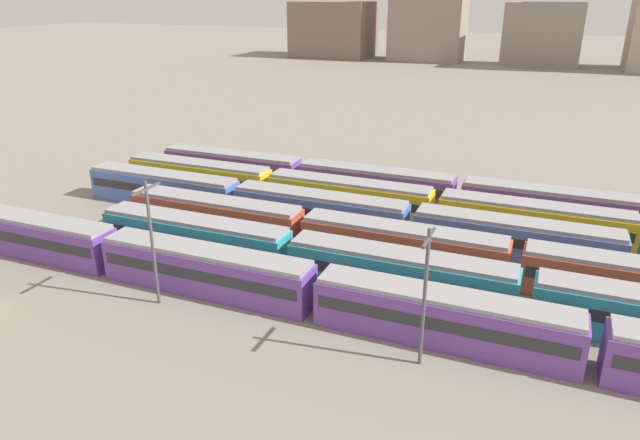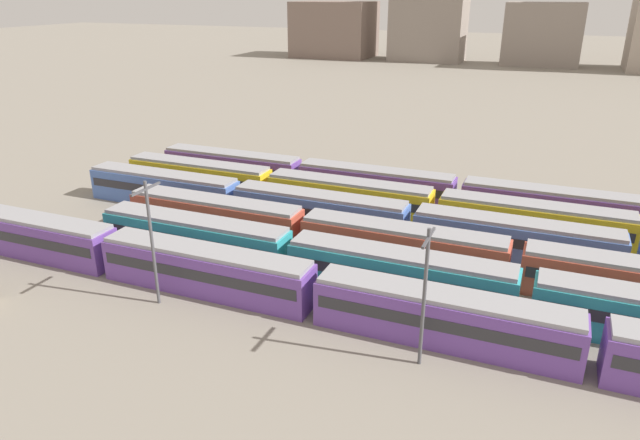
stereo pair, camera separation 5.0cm
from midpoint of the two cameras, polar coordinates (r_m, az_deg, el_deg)
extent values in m
plane|color=gray|center=(60.95, -9.50, -0.34)|extent=(600.00, 600.00, 0.00)
cube|color=#6B429E|center=(59.04, -26.74, -1.45)|extent=(18.00, 3.00, 3.40)
cube|color=#2D2D33|center=(58.89, -26.80, -1.08)|extent=(17.20, 3.06, 0.90)
cube|color=#939399|center=(58.40, -27.04, 0.24)|extent=(17.60, 2.70, 0.35)
cube|color=#6B429E|center=(47.13, -11.13, -5.06)|extent=(18.00, 3.00, 3.40)
cube|color=#2D2D33|center=(46.95, -11.16, -4.61)|extent=(17.20, 3.06, 0.90)
cube|color=#939399|center=(46.32, -11.29, -2.99)|extent=(17.60, 2.70, 0.35)
cube|color=#6B429E|center=(40.88, 12.07, -9.59)|extent=(18.00, 3.00, 3.40)
cube|color=#2D2D33|center=(40.67, 12.12, -9.10)|extent=(17.20, 3.06, 0.90)
cube|color=#939399|center=(39.95, 12.29, -7.29)|extent=(17.60, 2.70, 0.35)
cube|color=teal|center=(53.33, -12.16, -1.86)|extent=(18.00, 3.00, 3.40)
cube|color=#2D2D33|center=(53.17, -12.20, -1.46)|extent=(17.20, 3.06, 0.90)
cube|color=#939399|center=(52.62, -12.32, 0.01)|extent=(17.60, 2.70, 0.35)
cube|color=teal|center=(46.10, 7.84, -5.47)|extent=(18.00, 3.00, 3.40)
cube|color=#2D2D33|center=(45.91, 7.87, -5.02)|extent=(17.20, 3.06, 0.90)
cube|color=#939399|center=(45.28, 7.96, -3.36)|extent=(17.60, 2.70, 0.35)
cube|color=#BC4C38|center=(57.90, -10.27, 0.21)|extent=(18.00, 3.00, 3.40)
cube|color=#2D2D33|center=(57.75, -10.29, 0.59)|extent=(17.20, 3.06, 0.90)
cube|color=#939399|center=(57.25, -10.39, 1.96)|extent=(17.60, 2.70, 0.35)
cube|color=#BC4C38|center=(50.90, 8.11, -2.75)|extent=(18.00, 3.00, 3.40)
cube|color=#2D2D33|center=(50.73, 8.14, -2.34)|extent=(17.20, 3.06, 0.90)
cube|color=#939399|center=(50.15, 8.22, -0.81)|extent=(17.60, 2.70, 0.35)
cube|color=#4C70BC|center=(67.34, -15.11, 2.89)|extent=(18.00, 3.00, 3.40)
cube|color=#2D2D33|center=(67.22, -15.15, 3.22)|extent=(17.20, 3.06, 0.90)
cube|color=#939399|center=(66.78, -15.27, 4.41)|extent=(17.60, 2.70, 0.35)
cube|color=#4C70BC|center=(58.29, -0.04, 0.73)|extent=(18.00, 3.00, 3.40)
cube|color=#2D2D33|center=(58.15, -0.04, 1.10)|extent=(17.20, 3.06, 0.90)
cube|color=#939399|center=(57.64, -0.04, 2.47)|extent=(17.60, 2.70, 0.35)
cube|color=#4C70BC|center=(54.54, 18.67, -2.02)|extent=(18.00, 3.00, 3.40)
cube|color=#2D2D33|center=(54.39, 18.72, -1.62)|extent=(17.20, 3.06, 0.90)
cube|color=#939399|center=(53.85, 18.91, -0.19)|extent=(17.60, 2.70, 0.35)
cube|color=yellow|center=(70.61, -11.78, 4.06)|extent=(18.00, 3.00, 3.40)
cube|color=#2D2D33|center=(70.49, -11.80, 4.38)|extent=(17.20, 3.06, 0.90)
cube|color=#939399|center=(70.07, -11.89, 5.52)|extent=(17.60, 2.70, 0.35)
cube|color=yellow|center=(62.42, 2.87, 2.15)|extent=(18.00, 3.00, 3.40)
cube|color=#2D2D33|center=(62.29, 2.87, 2.51)|extent=(17.20, 3.06, 0.90)
cube|color=#939399|center=(61.82, 2.90, 3.79)|extent=(17.60, 2.70, 0.35)
cube|color=yellow|center=(59.35, 20.32, -0.30)|extent=(18.00, 3.00, 3.40)
cube|color=#2D2D33|center=(59.21, 20.37, 0.06)|extent=(17.20, 3.06, 0.90)
cube|color=#939399|center=(58.71, 20.56, 1.39)|extent=(17.60, 2.70, 0.35)
cube|color=#6B429E|center=(74.06, -8.67, 5.11)|extent=(18.00, 3.00, 3.40)
cube|color=#2D2D33|center=(73.95, -8.68, 5.41)|extent=(17.20, 3.06, 0.90)
cube|color=#939399|center=(73.55, -8.75, 6.51)|extent=(17.60, 2.70, 0.35)
cube|color=#6B429E|center=(66.70, 5.50, 3.38)|extent=(18.00, 3.00, 3.40)
cube|color=#2D2D33|center=(66.58, 5.51, 3.72)|extent=(17.20, 3.06, 0.90)
cube|color=#939399|center=(66.14, 5.55, 4.93)|extent=(17.60, 2.70, 0.35)
cube|color=#6B429E|center=(64.25, 21.81, 1.14)|extent=(18.00, 3.00, 3.40)
cube|color=#2D2D33|center=(64.11, 21.86, 1.48)|extent=(17.20, 3.06, 0.90)
cube|color=#939399|center=(63.66, 22.05, 2.72)|extent=(17.60, 2.70, 0.35)
cylinder|color=#4C4C51|center=(44.88, -16.17, -2.33)|extent=(0.24, 0.24, 9.94)
cube|color=#47474C|center=(43.35, -16.77, 2.95)|extent=(0.16, 3.20, 0.16)
cylinder|color=#4C4C51|center=(36.79, 10.26, -7.69)|extent=(0.24, 0.24, 9.53)
cube|color=#47474C|center=(34.96, 10.71, -1.73)|extent=(0.16, 3.20, 0.16)
cube|color=#7A665B|center=(216.15, 1.43, 18.27)|extent=(26.94, 20.78, 18.70)
cube|color=gray|center=(206.27, 10.75, 19.56)|extent=(23.83, 15.82, 31.67)
cube|color=gray|center=(202.11, 21.12, 16.70)|extent=(23.27, 12.48, 18.98)
camera|label=1|loc=(0.03, -89.97, 0.01)|focal=32.45mm
camera|label=2|loc=(0.03, 90.03, -0.01)|focal=32.45mm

